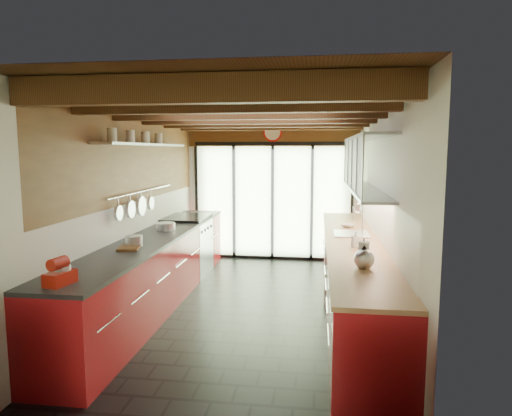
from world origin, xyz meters
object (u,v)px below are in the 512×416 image
object	(u,v)px
stand_mixer	(60,274)
paper_towel	(364,254)
bowl	(348,226)
soap_bottle	(356,239)
kettle	(364,258)

from	to	relation	value
stand_mixer	paper_towel	world-z (taller)	paper_towel
paper_towel	bowl	distance (m)	2.28
stand_mixer	soap_bottle	size ratio (longest dim) A/B	1.51
paper_towel	soap_bottle	xyz separation A→B (m)	(0.00, 0.90, -0.03)
paper_towel	bowl	bearing A→B (deg)	90.00
stand_mixer	kettle	bearing A→B (deg)	18.92
kettle	paper_towel	xyz separation A→B (m)	(0.00, 0.06, 0.02)
stand_mixer	paper_towel	bearing A→B (deg)	20.21
kettle	bowl	xyz separation A→B (m)	(0.00, 2.34, -0.08)
soap_bottle	bowl	size ratio (longest dim) A/B	0.96
soap_bottle	bowl	xyz separation A→B (m)	(0.00, 1.38, -0.07)
stand_mixer	soap_bottle	distance (m)	3.13
stand_mixer	paper_towel	distance (m)	2.71
kettle	soap_bottle	world-z (taller)	kettle
bowl	stand_mixer	bearing A→B (deg)	-128.32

